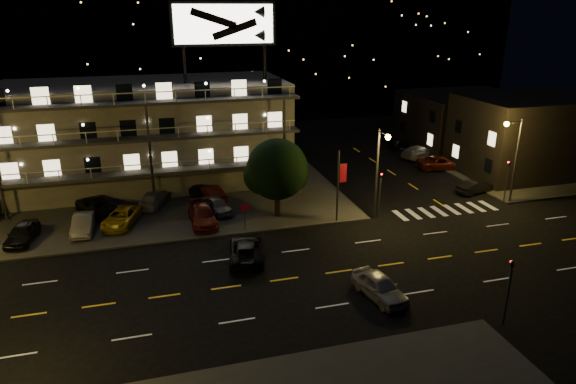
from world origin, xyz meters
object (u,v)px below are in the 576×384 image
object	(u,v)px
lot_car_4	(217,205)
side_car_0	(475,187)
tree	(276,171)
road_car_west	(246,250)
lot_car_2	(121,218)
lot_car_7	(154,199)
road_car_east	(380,287)

from	to	relation	value
lot_car_4	side_car_0	distance (m)	25.59
tree	road_car_west	bearing A→B (deg)	-120.23
tree	road_car_west	xyz separation A→B (m)	(-4.16, -7.15, -3.55)
lot_car_2	road_car_west	xyz separation A→B (m)	(8.98, -8.69, -0.10)
lot_car_7	road_car_east	xyz separation A→B (m)	(13.34, -20.09, -0.07)
lot_car_2	side_car_0	xyz separation A→B (m)	(33.76, -0.82, -0.17)
lot_car_2	lot_car_4	xyz separation A→B (m)	(8.22, 0.71, 0.01)
tree	side_car_0	distance (m)	20.95
road_car_west	lot_car_4	bearing A→B (deg)	-74.68
lot_car_2	side_car_0	bearing A→B (deg)	17.45
lot_car_4	lot_car_7	xyz separation A→B (m)	(-5.44, 3.16, -0.00)
lot_car_2	road_car_east	world-z (taller)	road_car_east
lot_car_4	side_car_0	world-z (taller)	lot_car_4
lot_car_2	road_car_east	distance (m)	22.87
tree	lot_car_7	bearing A→B (deg)	152.40
side_car_0	road_car_east	size ratio (longest dim) A/B	0.88
side_car_0	road_car_east	bearing A→B (deg)	117.13
lot_car_2	lot_car_4	distance (m)	8.25
side_car_0	road_car_west	bearing A→B (deg)	93.64
lot_car_4	road_car_east	bearing A→B (deg)	-80.09
tree	road_car_east	distance (m)	15.38
tree	lot_car_4	size ratio (longest dim) A/B	1.71
tree	road_car_west	size ratio (longest dim) A/B	1.32
road_car_east	road_car_west	distance (m)	10.37
tree	lot_car_4	world-z (taller)	tree
lot_car_2	lot_car_7	xyz separation A→B (m)	(2.78, 3.87, 0.01)
road_car_west	lot_car_2	bearing A→B (deg)	-33.39
road_car_east	road_car_west	xyz separation A→B (m)	(-7.14, 7.53, -0.04)
side_car_0	road_car_east	world-z (taller)	road_car_east
tree	lot_car_2	bearing A→B (deg)	173.28
tree	road_car_east	bearing A→B (deg)	-78.55
lot_car_7	side_car_0	bearing A→B (deg)	-168.05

